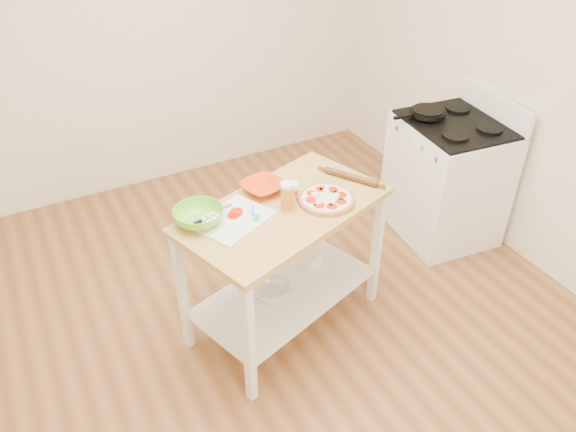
% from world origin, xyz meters
% --- Properties ---
extents(room_shell, '(4.04, 4.54, 2.74)m').
position_xyz_m(room_shell, '(0.00, 0.00, 1.35)').
color(room_shell, '#996238').
rests_on(room_shell, ground).
extents(prep_island, '(1.37, 1.01, 0.90)m').
position_xyz_m(prep_island, '(0.09, 0.09, 0.65)').
color(prep_island, tan).
rests_on(prep_island, ground).
extents(gas_stove, '(0.74, 0.84, 1.11)m').
position_xyz_m(gas_stove, '(1.66, 0.41, 0.47)').
color(gas_stove, white).
rests_on(gas_stove, ground).
extents(skillet, '(0.41, 0.26, 0.03)m').
position_xyz_m(skillet, '(1.53, 0.59, 0.97)').
color(skillet, black).
rests_on(skillet, gas_stove).
extents(pizza, '(0.33, 0.33, 0.05)m').
position_xyz_m(pizza, '(0.34, 0.03, 0.92)').
color(pizza, tan).
rests_on(pizza, prep_island).
extents(cutting_board, '(0.49, 0.44, 0.04)m').
position_xyz_m(cutting_board, '(-0.22, 0.11, 0.91)').
color(cutting_board, white).
rests_on(cutting_board, prep_island).
extents(spatula, '(0.07, 0.15, 0.01)m').
position_xyz_m(spatula, '(-0.09, 0.09, 0.92)').
color(spatula, '#2EB290').
rests_on(spatula, cutting_board).
extents(knife, '(0.26, 0.11, 0.01)m').
position_xyz_m(knife, '(-0.33, 0.18, 0.92)').
color(knife, silver).
rests_on(knife, cutting_board).
extents(orange_bowl, '(0.29, 0.29, 0.06)m').
position_xyz_m(orange_bowl, '(0.06, 0.30, 0.93)').
color(orange_bowl, '#F6490B').
rests_on(orange_bowl, prep_island).
extents(green_bowl, '(0.31, 0.31, 0.09)m').
position_xyz_m(green_bowl, '(-0.39, 0.18, 0.94)').
color(green_bowl, '#6FCD2E').
rests_on(green_bowl, prep_island).
extents(beer_pint, '(0.08, 0.08, 0.16)m').
position_xyz_m(beer_pint, '(0.11, 0.08, 0.98)').
color(beer_pint, orange).
rests_on(beer_pint, prep_island).
extents(yogurt_tub, '(0.08, 0.08, 0.18)m').
position_xyz_m(yogurt_tub, '(0.18, 0.16, 0.95)').
color(yogurt_tub, white).
rests_on(yogurt_tub, prep_island).
extents(rolling_pin, '(0.22, 0.31, 0.04)m').
position_xyz_m(rolling_pin, '(0.60, 0.16, 0.92)').
color(rolling_pin, '#5A3414').
rests_on(rolling_pin, prep_island).
extents(shelf_glass_bowl, '(0.32, 0.32, 0.07)m').
position_xyz_m(shelf_glass_bowl, '(0.00, 0.09, 0.30)').
color(shelf_glass_bowl, silver).
rests_on(shelf_glass_bowl, prep_island).
extents(shelf_bin, '(0.13, 0.13, 0.11)m').
position_xyz_m(shelf_bin, '(0.36, 0.22, 0.31)').
color(shelf_bin, white).
rests_on(shelf_bin, prep_island).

